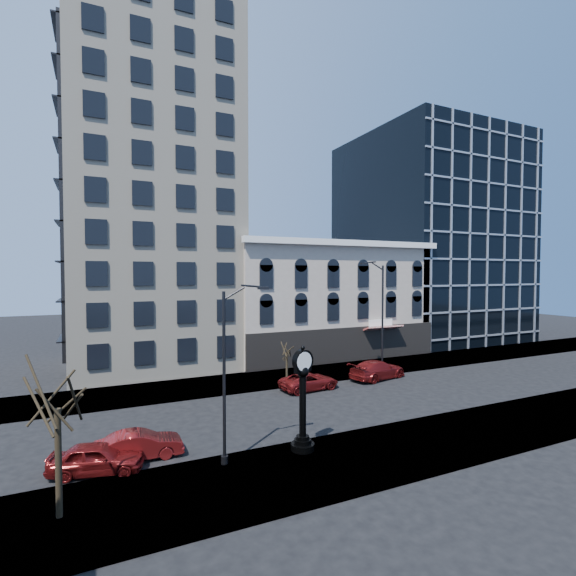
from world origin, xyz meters
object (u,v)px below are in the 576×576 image
street_lamp_near (237,326)px  car_near_b (139,445)px  street_clock (303,403)px  car_near_a (97,458)px

street_lamp_near → car_near_b: street_lamp_near is taller
street_lamp_near → car_near_b: bearing=155.5°
street_clock → car_near_b: street_clock is taller
street_lamp_near → car_near_b: 7.73m
car_near_b → car_near_a: bearing=112.6°
street_clock → car_near_b: size_ratio=1.29×
car_near_b → street_clock: bearing=-108.2°
street_clock → car_near_a: street_clock is taller
street_clock → car_near_b: bearing=145.9°
street_lamp_near → car_near_a: street_lamp_near is taller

